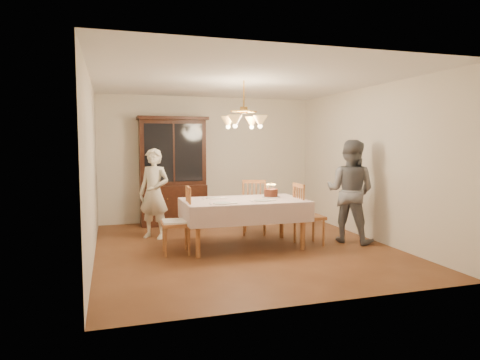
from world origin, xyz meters
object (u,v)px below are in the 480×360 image
object	(u,v)px
dining_table	(244,204)
china_hutch	(173,173)
birthday_cake	(271,193)
chair_far_side	(255,210)
elderly_woman	(154,193)

from	to	relation	value
dining_table	china_hutch	xyz separation A→B (m)	(-0.79, 2.25, 0.36)
dining_table	birthday_cake	xyz separation A→B (m)	(0.51, 0.13, 0.14)
dining_table	china_hutch	bearing A→B (deg)	109.30
dining_table	birthday_cake	size ratio (longest dim) A/B	6.33
china_hutch	dining_table	bearing A→B (deg)	-70.70
dining_table	birthday_cake	world-z (taller)	birthday_cake
china_hutch	birthday_cake	bearing A→B (deg)	-58.65
chair_far_side	elderly_woman	distance (m)	1.80
china_hutch	chair_far_side	xyz separation A→B (m)	(1.27, -1.40, -0.60)
chair_far_side	china_hutch	bearing A→B (deg)	132.19
dining_table	elderly_woman	size ratio (longest dim) A/B	1.22
china_hutch	chair_far_side	world-z (taller)	china_hutch
dining_table	china_hutch	world-z (taller)	china_hutch
chair_far_side	birthday_cake	distance (m)	0.82
elderly_woman	birthday_cake	size ratio (longest dim) A/B	5.18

